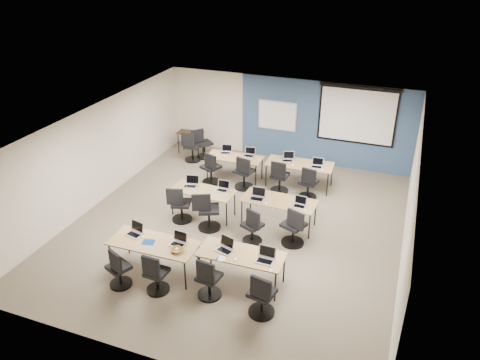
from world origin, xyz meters
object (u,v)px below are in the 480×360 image
at_px(laptop_6, 258,196).
at_px(task_chair_6, 252,229).
at_px(laptop_1, 179,241).
at_px(laptop_9, 249,154).
at_px(task_chair_0, 119,271).
at_px(task_chair_5, 207,214).
at_px(training_table_front_left, 154,244).
at_px(laptop_4, 191,184).
at_px(task_chair_7, 294,230).
at_px(training_table_back_left, 234,158).
at_px(laptop_8, 226,151).
at_px(laptop_10, 288,158).
at_px(whiteboard, 277,116).
at_px(laptop_11, 317,165).
at_px(spare_chair_b, 191,149).
at_px(task_chair_2, 208,281).
at_px(task_chair_3, 262,298).
at_px(task_chair_11, 308,185).
at_px(utility_table, 190,135).
at_px(laptop_5, 223,188).
at_px(laptop_2, 226,247).
at_px(task_chair_9, 244,175).
at_px(laptop_7, 300,204).
at_px(spare_chair_a, 203,146).
at_px(projector_screen, 358,112).
at_px(training_table_back_right, 300,165).
at_px(laptop_3, 266,257).
at_px(training_table_mid_right, 279,202).
at_px(task_chair_1, 156,276).
at_px(training_table_front_right, 241,255).
at_px(task_chair_4, 180,207).
at_px(task_chair_10, 279,179).

distance_m(laptop_6, task_chair_6, 0.97).
height_order(laptop_1, laptop_9, laptop_1).
bearing_deg(task_chair_0, task_chair_5, 97.25).
xyz_separation_m(training_table_front_left, laptop_4, (-0.39, 2.63, 0.11)).
bearing_deg(task_chair_7, training_table_back_left, 155.24).
relative_size(laptop_8, laptop_10, 0.95).
xyz_separation_m(whiteboard, laptop_11, (1.74, -1.80, -0.66)).
height_order(laptop_6, spare_chair_b, spare_chair_b).
height_order(laptop_1, task_chair_2, laptop_1).
relative_size(task_chair_3, task_chair_11, 1.01).
bearing_deg(task_chair_3, task_chair_0, -164.94).
height_order(whiteboard, utility_table, whiteboard).
bearing_deg(laptop_5, laptop_2, -67.08).
bearing_deg(task_chair_11, task_chair_9, -167.00).
bearing_deg(task_chair_2, laptop_10, 96.17).
bearing_deg(laptop_7, laptop_9, 136.42).
bearing_deg(laptop_11, spare_chair_a, 161.35).
bearing_deg(projector_screen, spare_chair_b, -165.89).
relative_size(laptop_2, utility_table, 0.42).
bearing_deg(task_chair_2, laptop_8, 115.92).
height_order(training_table_back_right, task_chair_2, task_chair_2).
relative_size(laptop_3, utility_table, 0.42).
relative_size(laptop_4, task_chair_11, 0.36).
distance_m(projector_screen, laptop_3, 6.61).
relative_size(laptop_3, laptop_6, 1.00).
xyz_separation_m(laptop_9, spare_chair_b, (-2.17, 0.48, -0.37)).
bearing_deg(task_chair_0, task_chair_7, 66.52).
xyz_separation_m(training_table_mid_right, laptop_4, (-2.38, -0.08, 0.11)).
height_order(task_chair_2, spare_chair_a, spare_chair_a).
bearing_deg(spare_chair_a, laptop_11, -62.23).
xyz_separation_m(task_chair_1, spare_chair_a, (-1.94, 6.48, 0.02)).
height_order(laptop_8, spare_chair_a, spare_chair_a).
height_order(laptop_7, laptop_9, laptop_9).
height_order(training_table_mid_right, task_chair_3, task_chair_3).
bearing_deg(training_table_mid_right, training_table_back_left, 136.12).
relative_size(laptop_8, task_chair_9, 0.30).
bearing_deg(laptop_8, laptop_10, -10.77).
xyz_separation_m(task_chair_3, laptop_10, (-1.04, 5.58, 0.38)).
bearing_deg(laptop_7, laptop_4, -175.83).
relative_size(projector_screen, training_table_front_left, 1.25).
bearing_deg(training_table_back_left, training_table_front_right, -68.74).
relative_size(task_chair_3, task_chair_4, 1.00).
height_order(training_table_mid_right, training_table_back_right, same).
distance_m(task_chair_2, task_chair_10, 4.81).
bearing_deg(task_chair_2, task_chair_7, 72.28).
xyz_separation_m(task_chair_7, laptop_8, (-2.92, 2.95, 0.37)).
bearing_deg(spare_chair_a, training_table_back_left, -84.90).
distance_m(task_chair_0, task_chair_1, 0.81).
xyz_separation_m(task_chair_2, utility_table, (-3.55, 6.45, 0.25)).
relative_size(task_chair_5, laptop_6, 2.91).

